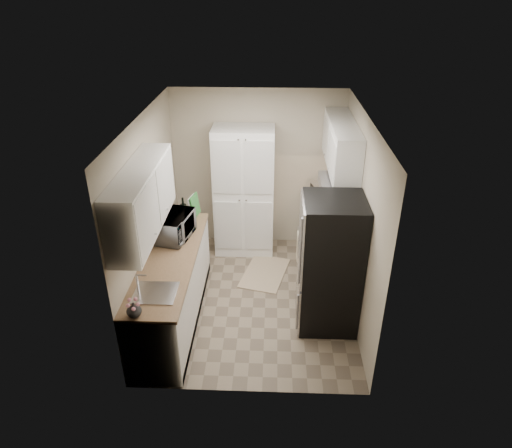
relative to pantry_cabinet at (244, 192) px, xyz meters
name	(u,v)px	position (x,y,z in m)	size (l,w,h in m)	color
ground	(254,298)	(0.20, -1.32, -1.00)	(3.20, 3.20, 0.00)	#7A6B56
room_shell	(252,190)	(0.18, -1.32, 0.63)	(2.64, 3.24, 2.52)	beige
pantry_cabinet	(244,192)	(0.00, 0.00, 0.00)	(0.90, 0.55, 2.00)	white
base_cabinet_left	(173,289)	(-0.79, -1.75, -0.56)	(0.60, 2.30, 0.88)	white
countertop_left	(170,258)	(-0.79, -1.75, -0.10)	(0.63, 2.33, 0.04)	#846647
base_cabinet_right	(321,229)	(1.19, -0.12, -0.56)	(0.60, 0.80, 0.88)	white
countertop_right	(323,203)	(1.19, -0.12, -0.10)	(0.63, 0.83, 0.04)	#846647
electric_range	(325,255)	(1.17, -0.93, -0.52)	(0.71, 0.78, 1.13)	#B7B7BC
refrigerator	(330,264)	(1.14, -1.73, -0.15)	(0.70, 0.72, 1.70)	#B7B7BC
microwave	(174,226)	(-0.82, -1.27, 0.08)	(0.58, 0.40, 0.32)	silver
wine_bottle	(184,211)	(-0.77, -0.86, 0.09)	(0.08, 0.08, 0.33)	black
flower_vase	(134,310)	(-0.91, -2.83, 0.00)	(0.15, 0.15, 0.16)	white
cutting_board	(195,205)	(-0.65, -0.64, 0.07)	(0.02, 0.25, 0.31)	#2E8435
toaster_oven	(325,193)	(1.22, -0.07, 0.04)	(0.34, 0.43, 0.25)	silver
fruit_basket	(327,182)	(1.24, -0.09, 0.22)	(0.26, 0.26, 0.11)	orange
kitchen_mat	(265,273)	(0.34, -0.71, -0.99)	(0.57, 0.92, 0.01)	tan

